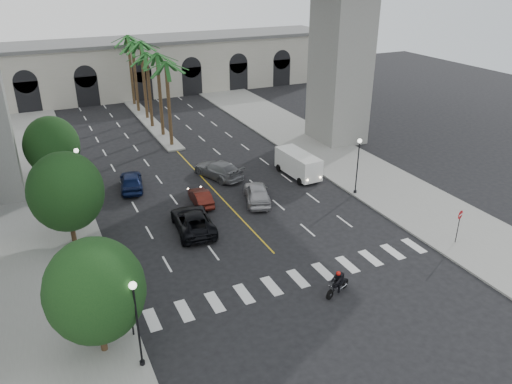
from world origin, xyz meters
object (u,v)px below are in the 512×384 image
car_a (257,193)px  pedestrian_b (107,264)px  cargo_van (298,164)px  lamp_post_left_far (80,172)px  lamp_post_right (358,161)px  traffic_signal_near (129,301)px  traffic_signal_far (115,264)px  motorcycle_rider (338,283)px  lamp_post_left_near (137,317)px  car_e (131,181)px  do_not_enter_sign (459,220)px  car_b (201,197)px  car_c (193,221)px  pedestrian_a (101,293)px  car_d (218,169)px

car_a → pedestrian_b: (-14.07, -6.38, 0.24)m
pedestrian_b → cargo_van: bearing=40.4°
lamp_post_left_far → lamp_post_right: bearing=-19.3°
traffic_signal_near → traffic_signal_far: size_ratio=1.00×
traffic_signal_near → motorcycle_rider: 13.02m
lamp_post_left_near → motorcycle_rider: size_ratio=2.42×
car_e → do_not_enter_sign: do_not_enter_sign is taller
lamp_post_left_near → car_b: 19.59m
car_c → traffic_signal_far: bearing=47.8°
lamp_post_right → car_e: size_ratio=1.08×
pedestrian_a → do_not_enter_sign: size_ratio=0.63×
motorcycle_rider → pedestrian_a: size_ratio=1.26×
traffic_signal_far → car_c: 9.69m
traffic_signal_far → pedestrian_b: size_ratio=1.92×
pedestrian_b → do_not_enter_sign: (24.50, -6.57, 0.94)m
traffic_signal_near → car_a: bearing=42.8°
lamp_post_right → car_e: lamp_post_right is taller
lamp_post_right → motorcycle_rider: lamp_post_right is taller
lamp_post_left_near → pedestrian_b: 9.23m
car_b → traffic_signal_far: bearing=52.9°
lamp_post_left_near → cargo_van: bearing=43.2°
cargo_van → pedestrian_a: bearing=-151.5°
lamp_post_left_near → cargo_van: lamp_post_left_near is taller
car_e → cargo_van: 16.13m
car_c → cargo_van: size_ratio=1.05×
lamp_post_left_far → do_not_enter_sign: bearing=-37.3°
car_c → cargo_van: bearing=-149.3°
car_a → do_not_enter_sign: do_not_enter_sign is taller
car_b → car_d: 6.15m
car_d → lamp_post_left_far: bearing=-14.2°
car_d → pedestrian_a: pedestrian_a is taller
lamp_post_right → pedestrian_a: size_ratio=3.04×
lamp_post_left_near → lamp_post_right: same height
traffic_signal_near → pedestrian_b: traffic_signal_near is taller
motorcycle_rider → do_not_enter_sign: size_ratio=0.79×
cargo_van → car_a: bearing=-152.9°
traffic_signal_far → motorcycle_rider: bearing=-23.1°
motorcycle_rider → car_b: size_ratio=0.55×
cargo_van → pedestrian_b: (-20.25, -9.94, -0.23)m
lamp_post_left_near → car_c: size_ratio=0.89×
lamp_post_left_far → motorcycle_rider: lamp_post_left_far is taller
pedestrian_a → motorcycle_rider: bearing=-12.5°
lamp_post_left_near → traffic_signal_near: bearing=87.7°
cargo_van → lamp_post_left_far: bearing=171.3°
car_e → traffic_signal_far: bearing=85.6°
lamp_post_left_far → traffic_signal_far: 14.52m
traffic_signal_far → do_not_enter_sign: traffic_signal_far is taller
car_b → car_e: 7.51m
traffic_signal_near → lamp_post_left_near: bearing=-92.3°
car_d → pedestrian_b: (-13.01, -13.05, 0.27)m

